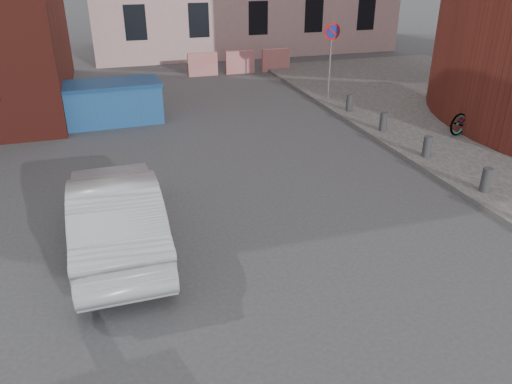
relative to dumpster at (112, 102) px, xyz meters
name	(u,v)px	position (x,y,z in m)	size (l,w,h in m)	color
ground	(239,271)	(1.60, -9.27, -0.65)	(120.00, 120.00, 0.00)	#38383A
no_parking_sign	(331,45)	(7.60, 0.22, 1.36)	(0.60, 0.09, 2.65)	gray
bollards	(427,147)	(7.60, -5.87, -0.25)	(0.22, 9.02, 0.55)	#3A3A3D
barriers	(240,62)	(5.80, 5.73, -0.15)	(4.70, 0.18, 1.00)	red
dumpster	(112,102)	(0.00, 0.00, 0.00)	(3.14, 1.71, 1.29)	#1E4F8E
silver_car	(116,213)	(-0.29, -7.87, 0.06)	(1.51, 4.32, 1.42)	#A6A9AD
bicycle	(473,115)	(10.06, -4.50, -0.02)	(0.68, 1.94, 1.02)	black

